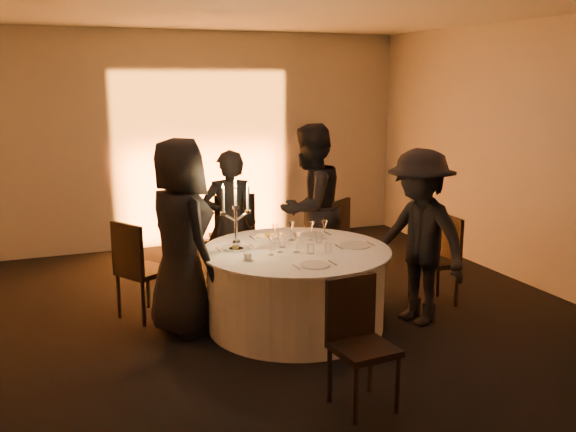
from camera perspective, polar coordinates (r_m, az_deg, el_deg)
name	(u,v)px	position (r m, az deg, el deg)	size (l,w,h in m)	color
floor	(296,326)	(6.31, 0.68, -9.72)	(7.00, 7.00, 0.00)	black
ceiling	(296,2)	(5.89, 0.76, 18.48)	(7.00, 7.00, 0.00)	silver
wall_back	(202,139)	(9.23, -7.64, 6.77)	(7.00, 7.00, 0.00)	#B5AFA8
wall_right	(550,158)	(7.57, 22.28, 4.80)	(7.00, 7.00, 0.00)	#B5AFA8
uplighter_fixture	(210,243)	(9.19, -6.92, -2.42)	(0.25, 0.12, 0.10)	black
banquet_table	(296,288)	(6.18, 0.69, -6.41)	(1.80, 1.80, 0.77)	black
chair_left	(138,265)	(6.46, -13.23, -4.25)	(0.60, 0.60, 0.99)	black
chair_back_left	(233,232)	(7.47, -4.92, -1.41)	(0.51, 0.51, 1.07)	black
chair_back_right	(330,237)	(7.36, 3.79, -1.88)	(0.62, 0.62, 1.01)	black
chair_right	(441,255)	(6.96, 13.41, -3.38)	(0.42, 0.42, 0.94)	black
chair_front	(358,335)	(4.75, 6.26, -10.46)	(0.45, 0.45, 0.95)	black
guest_left	(180,237)	(5.99, -9.55, -1.86)	(0.90, 0.58, 1.83)	black
guest_back_left	(230,224)	(6.99, -5.16, -0.67)	(0.59, 0.39, 1.61)	black
guest_back_right	(310,208)	(7.14, 1.94, 0.72)	(0.91, 0.71, 1.87)	black
guest_right	(419,237)	(6.29, 11.59, -1.87)	(1.10, 0.63, 1.71)	black
plate_left	(235,247)	(6.10, -4.70, -2.74)	(0.36, 0.28, 0.08)	white
plate_back_left	(268,235)	(6.51, -1.78, -1.73)	(0.36, 0.25, 0.08)	white
plate_back_right	(312,235)	(6.59, 2.17, -1.67)	(0.35, 0.26, 0.01)	white
plate_right	(355,245)	(6.21, 5.97, -2.61)	(0.36, 0.30, 0.01)	white
plate_front	(315,265)	(5.54, 2.39, -4.37)	(0.36, 0.26, 0.01)	white
coffee_cup	(248,257)	(5.70, -3.61, -3.66)	(0.11, 0.11, 0.07)	white
candelabra	(236,225)	(5.98, -4.65, -0.82)	(0.29, 0.14, 0.70)	silver
wine_glass_a	(311,227)	(6.35, 2.07, -0.98)	(0.07, 0.07, 0.19)	white
wine_glass_b	(292,227)	(6.36, 0.32, -0.97)	(0.07, 0.07, 0.19)	white
wine_glass_c	(324,226)	(6.42, 3.26, -0.86)	(0.07, 0.07, 0.19)	white
wine_glass_d	(280,238)	(5.92, -0.73, -1.95)	(0.07, 0.07, 0.19)	white
wine_glass_e	(297,238)	(5.93, 0.78, -1.94)	(0.07, 0.07, 0.19)	white
wine_glass_f	(271,240)	(5.83, -1.55, -2.19)	(0.07, 0.07, 0.19)	white
wine_glass_g	(275,230)	(6.24, -1.19, -1.22)	(0.07, 0.07, 0.19)	white
tumbler_a	(311,249)	(5.90, 2.03, -2.94)	(0.07, 0.07, 0.09)	white
tumbler_b	(282,243)	(6.12, -0.54, -2.39)	(0.07, 0.07, 0.09)	white
tumbler_c	(319,238)	(6.29, 2.77, -2.00)	(0.07, 0.07, 0.09)	white
tumbler_d	(328,248)	(5.93, 3.59, -2.88)	(0.07, 0.07, 0.09)	white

